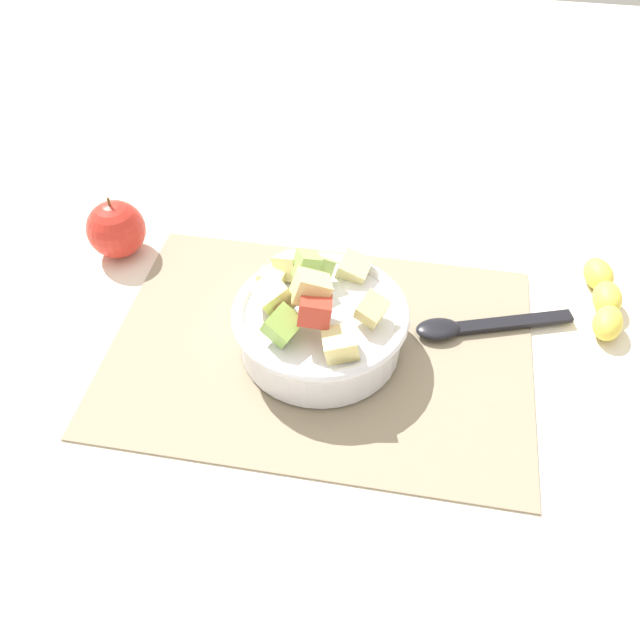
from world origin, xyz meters
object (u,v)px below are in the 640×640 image
Objects in this scene: banana_whole at (604,298)px; salad_bowl at (319,323)px; serving_spoon at (469,326)px; whole_apple at (116,229)px.

salad_bowl is at bearing 21.08° from banana_whole.
salad_bowl is 1.04× the size of serving_spoon.
banana_whole is at bearing -158.92° from salad_bowl.
banana_whole is at bearing -179.93° from whole_apple.
serving_spoon is 0.19m from banana_whole.
whole_apple is at bearing -8.64° from serving_spoon.
serving_spoon is at bearing 171.36° from whole_apple.
serving_spoon is at bearing -161.58° from salad_bowl.
serving_spoon is 2.17× the size of whole_apple.
whole_apple is 0.60× the size of banana_whole.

